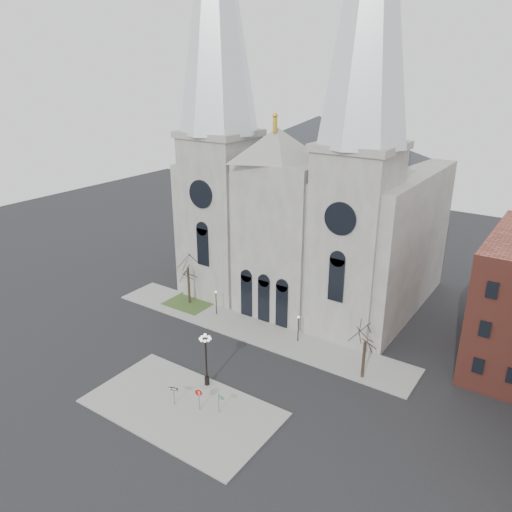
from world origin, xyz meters
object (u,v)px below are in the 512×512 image
Objects in this scene: stop_sign at (199,395)px; globe_lamp at (206,353)px; street_name_sign at (219,402)px; one_way_sign at (174,392)px.

globe_lamp is (-1.91, 3.40, 2.01)m from stop_sign.
stop_sign is 1.13× the size of street_name_sign.
globe_lamp is 5.23m from street_name_sign.
globe_lamp reaches higher than stop_sign.
one_way_sign is at bearing -97.04° from globe_lamp.
globe_lamp is at bearing 125.49° from stop_sign.
globe_lamp is 4.79m from one_way_sign.
globe_lamp reaches higher than one_way_sign.
stop_sign is at bearing -60.66° from globe_lamp.
one_way_sign is (-2.43, -0.78, -0.26)m from stop_sign.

